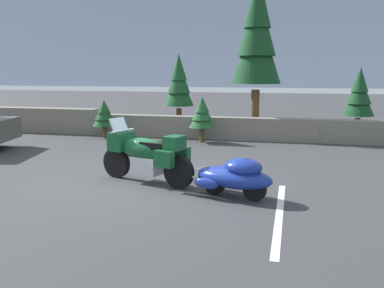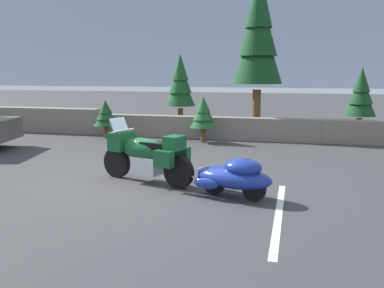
{
  "view_description": "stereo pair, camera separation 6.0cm",
  "coord_description": "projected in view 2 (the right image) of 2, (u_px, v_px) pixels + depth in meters",
  "views": [
    {
      "loc": [
        3.14,
        -8.26,
        2.3
      ],
      "look_at": [
        1.16,
        0.0,
        0.85
      ],
      "focal_mm": 39.39,
      "sensor_mm": 36.0,
      "label": 1
    },
    {
      "loc": [
        3.19,
        -8.25,
        2.3
      ],
      "look_at": [
        1.16,
        0.0,
        0.85
      ],
      "focal_mm": 39.39,
      "sensor_mm": 36.0,
      "label": 2
    }
  ],
  "objects": [
    {
      "name": "ground_plane",
      "position": [
        140.0,
        181.0,
        9.04
      ],
      "size": [
        80.0,
        80.0,
        0.0
      ],
      "primitive_type": "plane",
      "color": "#38383A"
    },
    {
      "name": "stone_guard_wall",
      "position": [
        183.0,
        126.0,
        15.04
      ],
      "size": [
        24.0,
        0.6,
        0.94
      ],
      "color": "slate",
      "rests_on": "ground"
    },
    {
      "name": "distant_ridgeline",
      "position": [
        284.0,
        48.0,
        99.7
      ],
      "size": [
        240.0,
        80.0,
        16.0
      ],
      "primitive_type": "cube",
      "color": "#99A8BF",
      "rests_on": "ground"
    },
    {
      "name": "touring_motorcycle",
      "position": [
        146.0,
        153.0,
        8.82
      ],
      "size": [
        2.24,
        1.17,
        1.33
      ],
      "color": "black",
      "rests_on": "ground"
    },
    {
      "name": "car_shaped_trailer",
      "position": [
        234.0,
        176.0,
        7.77
      ],
      "size": [
        2.2,
        1.14,
        0.76
      ],
      "color": "black",
      "rests_on": "ground"
    },
    {
      "name": "pine_tree_tall",
      "position": [
        258.0,
        33.0,
        14.78
      ],
      "size": [
        1.76,
        1.76,
        5.82
      ],
      "color": "brown",
      "rests_on": "ground"
    },
    {
      "name": "pine_tree_secondary",
      "position": [
        180.0,
        83.0,
        16.62
      ],
      "size": [
        1.18,
        1.18,
        3.03
      ],
      "color": "brown",
      "rests_on": "ground"
    },
    {
      "name": "pine_tree_far_right",
      "position": [
        361.0,
        94.0,
        14.51
      ],
      "size": [
        1.07,
        1.07,
        2.48
      ],
      "color": "brown",
      "rests_on": "ground"
    },
    {
      "name": "pine_sapling_near",
      "position": [
        106.0,
        114.0,
        14.77
      ],
      "size": [
        0.84,
        0.84,
        1.35
      ],
      "color": "brown",
      "rests_on": "ground"
    },
    {
      "name": "pine_sapling_farther",
      "position": [
        203.0,
        114.0,
        13.9
      ],
      "size": [
        0.87,
        0.87,
        1.51
      ],
      "color": "brown",
      "rests_on": "ground"
    },
    {
      "name": "parking_stripe_marker",
      "position": [
        279.0,
        214.0,
        6.89
      ],
      "size": [
        0.12,
        3.6,
        0.01
      ],
      "primitive_type": "cube",
      "color": "silver",
      "rests_on": "ground"
    }
  ]
}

